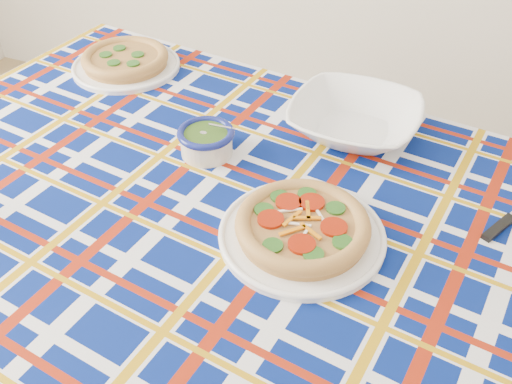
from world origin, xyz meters
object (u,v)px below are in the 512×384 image
at_px(dining_table, 234,229).
at_px(main_focaccia_plate, 303,226).
at_px(pesto_bowl, 206,139).
at_px(serving_bowl, 355,119).

xyz_separation_m(dining_table, main_focaccia_plate, (0.17, -0.05, 0.12)).
xyz_separation_m(dining_table, pesto_bowl, (-0.13, 0.13, 0.12)).
xyz_separation_m(dining_table, serving_bowl, (0.17, 0.35, 0.12)).
distance_m(main_focaccia_plate, pesto_bowl, 0.35).
bearing_deg(dining_table, serving_bowl, 72.46).
bearing_deg(pesto_bowl, main_focaccia_plate, -31.57).
bearing_deg(main_focaccia_plate, pesto_bowl, 148.43).
relative_size(dining_table, pesto_bowl, 13.88).
bearing_deg(dining_table, pesto_bowl, 141.63).
bearing_deg(pesto_bowl, serving_bowl, 36.27).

